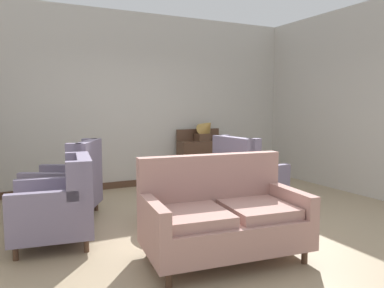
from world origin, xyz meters
The scene contains 13 objects.
ground centered at (0.00, 0.00, 0.00)m, with size 8.99×8.99×0.00m, color #9E896B.
wall_back centered at (0.00, 2.66, 1.59)m, with size 6.58×0.08×3.18m, color #BCB7AD.
wall_right centered at (3.21, 0.80, 1.59)m, with size 0.08×3.73×3.18m, color #BCB7AD.
baseboard_back centered at (0.00, 2.61, 0.06)m, with size 6.42×0.03×0.12m, color #4C3323.
coffee_table centered at (-0.13, 0.24, 0.44)m, with size 0.96×0.96×0.52m.
porcelain_vase centered at (-0.18, 0.29, 0.66)m, with size 0.15×0.15×0.30m.
settee centered at (-0.25, -0.93, 0.41)m, with size 1.64×1.01×1.00m.
armchair_near_sideboard centered at (-1.65, 0.19, 0.42)m, with size 0.94×0.95×0.96m.
armchair_beside_settee centered at (1.05, 0.55, 0.44)m, with size 0.91×0.88×1.06m.
armchair_foreground_right centered at (-1.40, 1.18, 0.44)m, with size 1.13×1.08×1.04m.
side_table centered at (0.98, 0.57, 0.42)m, with size 0.55×0.55×0.70m.
sideboard centered at (1.26, 2.37, 0.47)m, with size 0.92×0.36×1.04m.
gramophone centered at (1.30, 2.28, 1.06)m, with size 0.38×0.46×0.49m.
Camera 1 is at (-2.12, -4.02, 1.52)m, focal length 35.07 mm.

